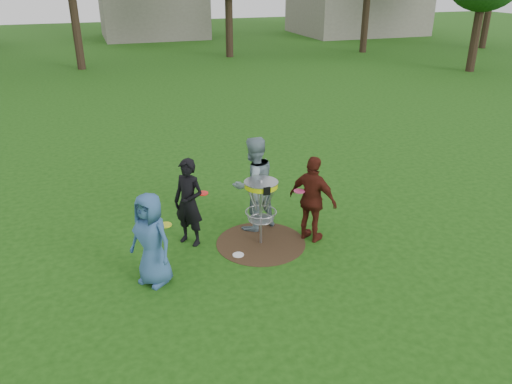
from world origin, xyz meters
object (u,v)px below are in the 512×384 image
object	(u,v)px
player_grey	(254,184)
disc_golf_basket	(261,197)
player_black	(189,203)
player_blue	(151,239)
player_maroon	(313,200)

from	to	relation	value
player_grey	disc_golf_basket	size ratio (longest dim) A/B	1.45
player_black	disc_golf_basket	distance (m)	1.42
player_blue	player_grey	xyz separation A→B (m)	(2.30, 1.37, 0.16)
player_blue	disc_golf_basket	xyz separation A→B (m)	(2.22, 0.67, 0.17)
player_blue	player_maroon	xyz separation A→B (m)	(3.24, 0.49, 0.05)
player_black	disc_golf_basket	size ratio (longest dim) A/B	1.29
player_blue	disc_golf_basket	world-z (taller)	player_blue
player_black	player_grey	distance (m)	1.43
player_maroon	disc_golf_basket	bearing A→B (deg)	45.94
player_maroon	disc_golf_basket	world-z (taller)	player_maroon
player_blue	player_grey	world-z (taller)	player_grey
player_grey	disc_golf_basket	xyz separation A→B (m)	(-0.08, -0.70, 0.02)
player_grey	disc_golf_basket	world-z (taller)	player_grey
player_maroon	player_blue	bearing A→B (deg)	64.51
player_blue	player_black	world-z (taller)	player_black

